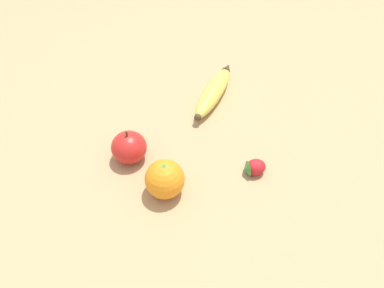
# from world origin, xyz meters

# --- Properties ---
(ground_plane) EXTENTS (3.00, 3.00, 0.00)m
(ground_plane) POSITION_xyz_m (0.00, 0.00, 0.00)
(ground_plane) COLOR tan
(banana) EXTENTS (0.20, 0.15, 0.04)m
(banana) POSITION_xyz_m (-0.16, -0.14, 0.02)
(banana) COLOR #DBCC4C
(banana) RESTS_ON ground_plane
(orange) EXTENTS (0.08, 0.08, 0.08)m
(orange) POSITION_xyz_m (0.09, 0.05, 0.04)
(orange) COLOR orange
(orange) RESTS_ON ground_plane
(strawberry) EXTENTS (0.05, 0.05, 0.03)m
(strawberry) POSITION_xyz_m (-0.09, 0.10, 0.02)
(strawberry) COLOR red
(strawberry) RESTS_ON ground_plane
(apple) EXTENTS (0.08, 0.08, 0.08)m
(apple) POSITION_xyz_m (0.11, -0.07, 0.03)
(apple) COLOR red
(apple) RESTS_ON ground_plane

